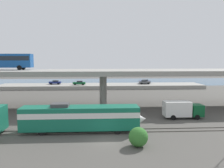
% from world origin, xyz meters
% --- Properties ---
extents(ground_plane, '(260.00, 260.00, 0.00)m').
position_xyz_m(ground_plane, '(0.00, 0.00, 0.00)').
color(ground_plane, '#4C4944').
extents(rail_strip_near, '(110.00, 0.12, 0.12)m').
position_xyz_m(rail_strip_near, '(0.00, 3.26, 0.06)').
color(rail_strip_near, '#59544C').
rests_on(rail_strip_near, ground_plane).
extents(rail_strip_far, '(110.00, 0.12, 0.12)m').
position_xyz_m(rail_strip_far, '(0.00, 4.74, 0.06)').
color(rail_strip_far, '#59544C').
rests_on(rail_strip_far, ground_plane).
extents(train_locomotive, '(17.71, 3.04, 4.18)m').
position_xyz_m(train_locomotive, '(-2.69, 4.00, 2.19)').
color(train_locomotive, '#14664C').
rests_on(train_locomotive, ground_plane).
extents(highway_overpass, '(96.00, 12.24, 8.12)m').
position_xyz_m(highway_overpass, '(0.00, 20.00, 7.47)').
color(highway_overpass, gray).
rests_on(highway_overpass, ground_plane).
extents(transit_bus_on_overpass, '(12.00, 2.68, 3.40)m').
position_xyz_m(transit_bus_on_overpass, '(-21.23, 22.10, 10.18)').
color(transit_bus_on_overpass, '#14478C').
rests_on(transit_bus_on_overpass, highway_overpass).
extents(service_truck_west, '(6.80, 2.46, 3.04)m').
position_xyz_m(service_truck_west, '(13.64, 10.60, 1.64)').
color(service_truck_west, '#0C4C26').
rests_on(service_truck_west, ground_plane).
extents(pier_parking_lot, '(73.38, 11.20, 1.31)m').
position_xyz_m(pier_parking_lot, '(0.00, 55.00, 0.65)').
color(pier_parking_lot, gray).
rests_on(pier_parking_lot, ground_plane).
extents(parked_car_0, '(4.09, 1.90, 1.50)m').
position_xyz_m(parked_car_0, '(15.89, 55.03, 2.08)').
color(parked_car_0, '#515459').
rests_on(parked_car_0, pier_parking_lot).
extents(parked_car_1, '(4.22, 2.00, 1.50)m').
position_xyz_m(parked_car_1, '(-16.91, 56.04, 2.08)').
color(parked_car_1, navy).
rests_on(parked_car_1, pier_parking_lot).
extents(parked_car_2, '(4.43, 1.82, 1.50)m').
position_xyz_m(parked_car_2, '(-7.92, 53.38, 2.08)').
color(parked_car_2, '#0C4C26').
rests_on(parked_car_2, pier_parking_lot).
extents(parked_car_3, '(4.19, 1.91, 1.50)m').
position_xyz_m(parked_car_3, '(16.42, 57.33, 2.08)').
color(parked_car_3, navy).
rests_on(parked_car_3, pier_parking_lot).
extents(harbor_water, '(140.00, 36.00, 0.01)m').
position_xyz_m(harbor_water, '(0.00, 78.00, 0.00)').
color(harbor_water, '#385B7A').
rests_on(harbor_water, ground_plane).
extents(shrub_right, '(2.33, 2.33, 2.33)m').
position_xyz_m(shrub_right, '(3.76, -1.96, 1.16)').
color(shrub_right, '#316F2B').
rests_on(shrub_right, ground_plane).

